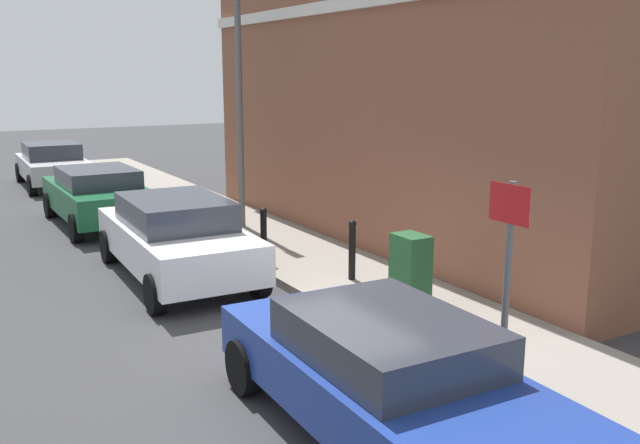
% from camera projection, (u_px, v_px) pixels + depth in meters
% --- Properties ---
extents(ground, '(80.00, 80.00, 0.00)m').
position_uv_depth(ground, '(303.00, 344.00, 9.43)').
color(ground, '#38383A').
extents(sidewalk, '(2.34, 30.00, 0.15)m').
position_uv_depth(sidewalk, '(254.00, 234.00, 15.48)').
color(sidewalk, gray).
rests_on(sidewalk, ground).
extents(corner_building, '(6.59, 12.40, 7.57)m').
position_uv_depth(corner_building, '(466.00, 65.00, 15.34)').
color(corner_building, brown).
rests_on(corner_building, ground).
extents(car_blue, '(1.94, 4.52, 1.32)m').
position_uv_depth(car_blue, '(387.00, 376.00, 6.79)').
color(car_blue, navy).
rests_on(car_blue, ground).
extents(car_white, '(2.06, 4.50, 1.47)m').
position_uv_depth(car_white, '(176.00, 236.00, 12.28)').
color(car_white, silver).
rests_on(car_white, ground).
extents(car_green, '(1.98, 4.25, 1.39)m').
position_uv_depth(car_green, '(98.00, 195.00, 16.61)').
color(car_green, '#195933').
rests_on(car_green, ground).
extents(car_silver, '(1.99, 4.26, 1.40)m').
position_uv_depth(car_silver, '(53.00, 164.00, 22.35)').
color(car_silver, '#B7B7BC').
rests_on(car_silver, ground).
extents(utility_cabinet, '(0.46, 0.61, 1.15)m').
position_uv_depth(utility_cabinet, '(410.00, 275.00, 10.23)').
color(utility_cabinet, '#1E4C28').
rests_on(utility_cabinet, sidewalk).
extents(bollard_near_cabinet, '(0.14, 0.14, 1.04)m').
position_uv_depth(bollard_near_cabinet, '(352.00, 248.00, 11.75)').
color(bollard_near_cabinet, black).
rests_on(bollard_near_cabinet, sidewalk).
extents(bollard_far_kerb, '(0.14, 0.14, 1.04)m').
position_uv_depth(bollard_far_kerb, '(264.00, 233.00, 12.81)').
color(bollard_far_kerb, black).
rests_on(bollard_far_kerb, sidewalk).
extents(street_sign, '(0.08, 0.60, 2.30)m').
position_uv_depth(street_sign, '(508.00, 251.00, 7.75)').
color(street_sign, '#59595B').
rests_on(street_sign, sidewalk).
extents(lamppost, '(0.20, 0.44, 5.72)m').
position_uv_depth(lamppost, '(239.00, 87.00, 15.31)').
color(lamppost, '#59595B').
rests_on(lamppost, sidewalk).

